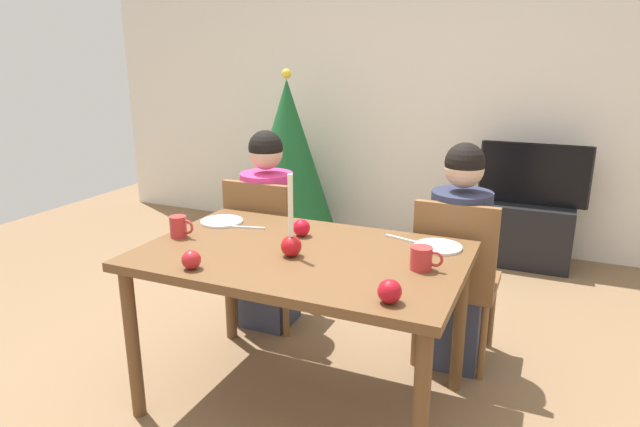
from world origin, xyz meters
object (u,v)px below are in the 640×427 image
(plate_right, at_px, (438,247))
(person_right_child, at_px, (457,261))
(tv_stand, at_px, (527,234))
(chair_right, at_px, (456,273))
(candle_centerpiece, at_px, (291,240))
(apple_by_left_plate, at_px, (191,260))
(plate_left, at_px, (222,221))
(tv, at_px, (534,174))
(apple_by_right_mug, at_px, (301,228))
(apple_near_candle, at_px, (390,291))
(christmas_tree, at_px, (288,154))
(chair_left, at_px, (266,244))
(mug_left, at_px, (179,227))
(person_left_child, at_px, (268,233))
(dining_table, at_px, (302,269))
(mug_right, at_px, (422,258))

(plate_right, bearing_deg, person_right_child, 84.36)
(person_right_child, bearing_deg, plate_right, -95.64)
(person_right_child, distance_m, tv_stand, 1.71)
(chair_right, bearing_deg, plate_right, -96.20)
(candle_centerpiece, distance_m, apple_by_left_plate, 0.42)
(tv_stand, distance_m, plate_left, 2.55)
(tv_stand, xyz_separation_m, tv, (0.00, 0.00, 0.47))
(tv_stand, relative_size, apple_by_right_mug, 7.81)
(person_right_child, distance_m, plate_right, 0.40)
(chair_right, xyz_separation_m, apple_near_candle, (-0.07, -0.95, 0.28))
(tv, distance_m, apple_by_left_plate, 2.90)
(apple_near_candle, height_order, apple_by_left_plate, apple_near_candle)
(candle_centerpiece, height_order, plate_right, candle_centerpiece)
(tv, relative_size, apple_by_left_plate, 10.09)
(chair_right, relative_size, christmas_tree, 0.62)
(chair_left, relative_size, christmas_tree, 0.62)
(chair_left, bearing_deg, christmas_tree, 111.99)
(tv, xyz_separation_m, plate_right, (-0.30, -2.02, 0.05))
(apple_near_candle, relative_size, apple_by_left_plate, 1.10)
(mug_left, bearing_deg, person_left_child, 82.54)
(mug_left, bearing_deg, tv, 58.41)
(person_right_child, bearing_deg, dining_table, -131.72)
(plate_left, xyz_separation_m, apple_near_candle, (1.06, -0.57, 0.04))
(person_left_child, xyz_separation_m, candle_centerpiece, (0.51, -0.71, 0.25))
(person_left_child, distance_m, tv, 2.15)
(person_left_child, height_order, mug_right, person_left_child)
(candle_centerpiece, distance_m, mug_right, 0.55)
(person_right_child, bearing_deg, apple_near_candle, -94.27)
(person_left_child, xyz_separation_m, tv_stand, (1.35, 1.66, -0.33))
(tv_stand, relative_size, candle_centerpiece, 1.79)
(tv, xyz_separation_m, apple_by_left_plate, (-1.15, -2.66, 0.08))
(tv_stand, bearing_deg, plate_right, -98.35)
(mug_left, xyz_separation_m, apple_by_left_plate, (0.29, -0.31, -0.01))
(candle_centerpiece, xyz_separation_m, apple_near_candle, (0.51, -0.27, -0.03))
(dining_table, xyz_separation_m, mug_right, (0.53, 0.01, 0.13))
(person_left_child, bearing_deg, christmas_tree, 112.43)
(tv, bearing_deg, apple_by_left_plate, -113.43)
(tv, distance_m, christmas_tree, 1.96)
(chair_left, relative_size, tv, 1.14)
(tv, height_order, candle_centerpiece, candle_centerpiece)
(plate_left, distance_m, mug_right, 1.11)
(dining_table, xyz_separation_m, christmas_tree, (-1.12, 2.09, 0.09))
(tv, relative_size, apple_by_right_mug, 9.64)
(chair_right, height_order, tv, tv)
(chair_right, bearing_deg, person_left_child, 178.30)
(apple_by_left_plate, bearing_deg, tv, 66.57)
(apple_near_candle, bearing_deg, mug_right, 85.03)
(apple_by_right_mug, bearing_deg, person_right_child, 34.00)
(person_left_child, distance_m, tv_stand, 2.17)
(mug_left, distance_m, mug_right, 1.14)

